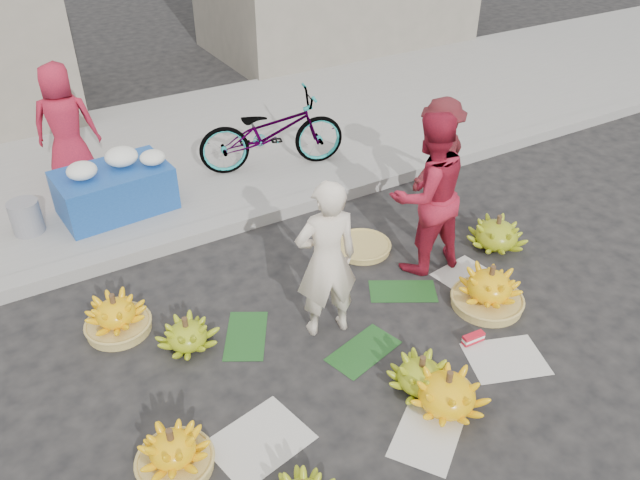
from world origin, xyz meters
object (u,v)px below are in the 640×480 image
banana_bunch_0 (173,452)px  banana_bunch_4 (489,289)px  bicycle (272,132)px  vendor_cream (327,260)px  flower_table (115,187)px

banana_bunch_0 → banana_bunch_4: (3.17, 0.23, 0.04)m
banana_bunch_4 → bicycle: 3.49m
vendor_cream → banana_bunch_0: bearing=34.8°
banana_bunch_4 → vendor_cream: bearing=161.5°
banana_bunch_4 → flower_table: size_ratio=0.59×
vendor_cream → bicycle: 3.08m
banana_bunch_0 → flower_table: size_ratio=0.42×
flower_table → bicycle: (2.03, 0.07, 0.19)m
flower_table → banana_bunch_4: bearing=-57.2°
banana_bunch_4 → vendor_cream: vendor_cream is taller
banana_bunch_0 → bicycle: size_ratio=0.29×
banana_bunch_4 → flower_table: flower_table is taller
banana_bunch_0 → bicycle: 4.52m
bicycle → banana_bunch_0: bearing=158.7°
flower_table → bicycle: bicycle is taller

